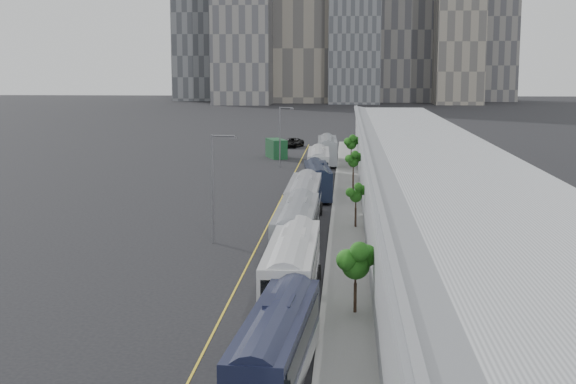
# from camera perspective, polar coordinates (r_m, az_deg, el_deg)

# --- Properties ---
(sidewalk) EXTENTS (10.00, 170.00, 0.12)m
(sidewalk) POSITION_cam_1_polar(r_m,az_deg,el_deg) (67.74, 7.16, -2.99)
(sidewalk) COLOR gray
(sidewalk) RESTS_ON ground
(lane_line) EXTENTS (0.12, 160.00, 0.02)m
(lane_line) POSITION_cam_1_polar(r_m,az_deg,el_deg) (68.01, -1.72, -2.92)
(lane_line) COLOR gold
(lane_line) RESTS_ON ground
(depot) EXTENTS (12.45, 160.40, 7.20)m
(depot) POSITION_cam_1_polar(r_m,az_deg,el_deg) (67.45, 10.60, -0.14)
(depot) COLOR gray
(depot) RESTS_ON ground
(bus_1) EXTENTS (3.31, 12.34, 3.57)m
(bus_1) POSITION_cam_1_polar(r_m,az_deg,el_deg) (35.48, -0.81, -11.51)
(bus_1) COLOR black
(bus_1) RESTS_ON ground
(bus_2) EXTENTS (3.05, 13.74, 4.02)m
(bus_2) POSITION_cam_1_polar(r_m,az_deg,el_deg) (47.72, 0.31, -5.92)
(bus_2) COLOR silver
(bus_2) RESTS_ON ground
(bus_3) EXTENTS (3.06, 13.82, 4.04)m
(bus_3) POSITION_cam_1_polar(r_m,az_deg,el_deg) (59.34, 0.60, -2.98)
(bus_3) COLOR gray
(bus_3) RESTS_ON ground
(bus_4) EXTENTS (3.02, 13.61, 3.98)m
(bus_4) POSITION_cam_1_polar(r_m,az_deg,el_deg) (72.48, 1.14, -0.85)
(bus_4) COLOR #96979F
(bus_4) RESTS_ON ground
(bus_5) EXTENTS (3.60, 12.53, 3.61)m
(bus_5) POSITION_cam_1_polar(r_m,az_deg,el_deg) (86.97, 2.10, 0.66)
(bus_5) COLOR black
(bus_5) RESTS_ON ground
(bus_6) EXTENTS (3.08, 13.16, 3.82)m
(bus_6) POSITION_cam_1_polar(r_m,az_deg,el_deg) (101.08, 2.17, 1.85)
(bus_6) COLOR #BDBDBF
(bus_6) RESTS_ON ground
(bus_7) EXTENTS (3.17, 13.61, 3.96)m
(bus_7) POSITION_cam_1_polar(r_m,az_deg,el_deg) (117.25, 2.81, 2.83)
(bus_7) COLOR gray
(bus_7) RESTS_ON ground
(tree_1) EXTENTS (1.61, 1.61, 3.90)m
(tree_1) POSITION_cam_1_polar(r_m,az_deg,el_deg) (45.35, 4.83, -4.96)
(tree_1) COLOR black
(tree_1) RESTS_ON ground
(tree_2) EXTENTS (1.08, 1.08, 3.52)m
(tree_2) POSITION_cam_1_polar(r_m,az_deg,el_deg) (69.85, 4.85, -0.26)
(tree_2) COLOR black
(tree_2) RESTS_ON ground
(tree_3) EXTENTS (1.23, 1.23, 4.19)m
(tree_3) POSITION_cam_1_polar(r_m,az_deg,el_deg) (90.70, 4.67, 2.21)
(tree_3) COLOR black
(tree_3) RESTS_ON ground
(tree_4) EXTENTS (1.49, 1.49, 4.27)m
(tree_4) POSITION_cam_1_polar(r_m,az_deg,el_deg) (112.68, 4.52, 3.49)
(tree_4) COLOR black
(tree_4) RESTS_ON ground
(street_lamp_near) EXTENTS (2.04, 0.22, 8.68)m
(street_lamp_near) POSITION_cam_1_polar(r_m,az_deg,el_deg) (63.57, -5.23, 0.81)
(street_lamp_near) COLOR #59595E
(street_lamp_near) RESTS_ON ground
(street_lamp_far) EXTENTS (2.04, 0.22, 8.48)m
(street_lamp_far) POSITION_cam_1_polar(r_m,az_deg,el_deg) (112.83, -0.48, 4.27)
(street_lamp_far) COLOR #59595E
(street_lamp_far) RESTS_ON ground
(shipping_container) EXTENTS (3.86, 5.73, 2.93)m
(shipping_container) POSITION_cam_1_polar(r_m,az_deg,el_deg) (124.79, -0.84, 3.11)
(shipping_container) COLOR #123B1F
(shipping_container) RESTS_ON ground
(suv) EXTENTS (4.28, 6.38, 1.62)m
(suv) POSITION_cam_1_polar(r_m,az_deg,el_deg) (141.80, 0.30, 3.53)
(suv) COLOR black
(suv) RESTS_ON ground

